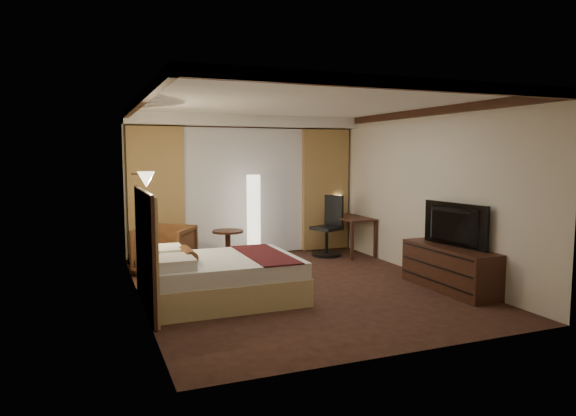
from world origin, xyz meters
name	(u,v)px	position (x,y,z in m)	size (l,w,h in m)	color
floor	(298,287)	(0.00, 0.00, 0.00)	(4.50, 5.50, 0.01)	#311B13
ceiling	(298,103)	(0.00, 0.00, 2.70)	(4.50, 5.50, 0.01)	white
back_wall	(244,186)	(0.00, 2.75, 1.35)	(4.50, 0.02, 2.70)	beige
left_wall	(139,202)	(-2.25, 0.00, 1.35)	(0.02, 5.50, 2.70)	beige
right_wall	(426,193)	(2.25, 0.00, 1.35)	(0.02, 5.50, 2.70)	beige
crown_molding	(298,108)	(0.00, 0.00, 2.64)	(4.50, 5.50, 0.12)	black
soffit	(247,121)	(0.00, 2.50, 2.60)	(4.50, 0.50, 0.20)	white
curtain_sheer	(245,192)	(0.00, 2.67, 1.25)	(2.48, 0.04, 2.45)	silver
curtain_left_drape	(156,194)	(-1.70, 2.61, 1.25)	(1.00, 0.14, 2.45)	#A7904C
curtain_right_drape	(325,190)	(1.70, 2.61, 1.25)	(1.00, 0.14, 2.45)	#A7904C
wall_sconce	(146,179)	(-2.09, 0.56, 1.62)	(0.24, 0.24, 0.24)	white
bed	(223,278)	(-1.19, -0.21, 0.29)	(1.99, 1.56, 0.58)	white
headboard	(146,250)	(-2.20, -0.21, 0.75)	(0.12, 1.86, 1.50)	tan
armchair	(165,247)	(-1.70, 1.69, 0.44)	(0.85, 0.79, 0.87)	#552F19
side_table	(228,247)	(-0.54, 1.97, 0.31)	(0.56, 0.56, 0.61)	black
floor_lamp	(254,217)	(0.01, 2.16, 0.80)	(0.34, 0.34, 1.61)	white
desk	(348,235)	(1.95, 2.04, 0.38)	(0.55, 1.31, 0.75)	black
desk_lamp	(337,205)	(1.95, 2.55, 0.92)	(0.18, 0.18, 0.34)	#FFD899
office_chair	(327,226)	(1.44, 1.99, 0.59)	(0.57, 0.57, 1.18)	black
dresser	(449,268)	(2.00, -0.94, 0.32)	(0.50, 1.65, 0.64)	black
television	(449,224)	(1.97, -0.94, 0.98)	(1.17, 0.68, 0.15)	black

